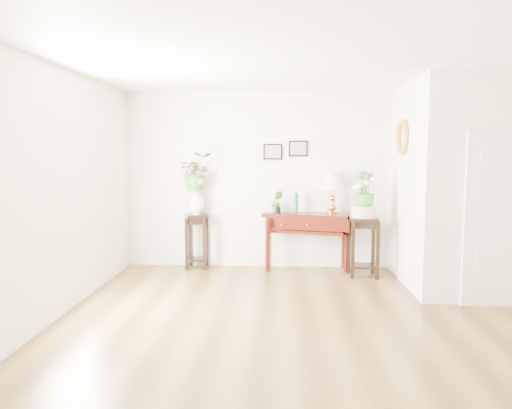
# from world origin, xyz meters

# --- Properties ---
(floor) EXTENTS (6.00, 5.50, 0.02)m
(floor) POSITION_xyz_m (0.00, 0.00, 0.00)
(floor) COLOR brown
(floor) RESTS_ON ground
(ceiling) EXTENTS (6.00, 5.50, 0.02)m
(ceiling) POSITION_xyz_m (0.00, 0.00, 2.80)
(ceiling) COLOR white
(ceiling) RESTS_ON ground
(wall_back) EXTENTS (6.00, 0.02, 2.80)m
(wall_back) POSITION_xyz_m (0.00, 2.75, 1.40)
(wall_back) COLOR silver
(wall_back) RESTS_ON ground
(wall_front) EXTENTS (6.00, 0.02, 2.80)m
(wall_front) POSITION_xyz_m (0.00, -2.75, 1.40)
(wall_front) COLOR silver
(wall_front) RESTS_ON ground
(wall_left) EXTENTS (0.02, 5.50, 2.80)m
(wall_left) POSITION_xyz_m (-3.00, 0.00, 1.40)
(wall_left) COLOR silver
(wall_left) RESTS_ON ground
(partition) EXTENTS (1.80, 1.95, 2.80)m
(partition) POSITION_xyz_m (2.10, 1.77, 1.40)
(partition) COLOR silver
(partition) RESTS_ON floor
(door) EXTENTS (0.90, 0.05, 2.10)m
(door) POSITION_xyz_m (2.10, 0.78, 1.05)
(door) COLOR silver
(door) RESTS_ON floor
(art_print_left) EXTENTS (0.30, 0.02, 0.25)m
(art_print_left) POSITION_xyz_m (-0.65, 2.73, 1.85)
(art_print_left) COLOR black
(art_print_left) RESTS_ON wall_back
(art_print_right) EXTENTS (0.30, 0.02, 0.25)m
(art_print_right) POSITION_xyz_m (-0.25, 2.73, 1.90)
(art_print_right) COLOR black
(art_print_right) RESTS_ON wall_back
(wall_ornament) EXTENTS (0.07, 0.51, 0.51)m
(wall_ornament) POSITION_xyz_m (1.16, 1.90, 2.05)
(wall_ornament) COLOR gold
(wall_ornament) RESTS_ON partition
(console_table) EXTENTS (1.41, 0.76, 0.89)m
(console_table) POSITION_xyz_m (-0.12, 2.57, 0.45)
(console_table) COLOR #350A05
(console_table) RESTS_ON floor
(table_lamp) EXTENTS (0.48, 0.48, 0.64)m
(table_lamp) POSITION_xyz_m (0.28, 2.57, 1.24)
(table_lamp) COLOR #C08244
(table_lamp) RESTS_ON console_table
(green_vase) EXTENTS (0.09, 0.09, 0.33)m
(green_vase) POSITION_xyz_m (-0.29, 2.57, 1.06)
(green_vase) COLOR #124D28
(green_vase) RESTS_ON console_table
(potted_plant) EXTENTS (0.19, 0.15, 0.34)m
(potted_plant) POSITION_xyz_m (-0.58, 2.57, 1.06)
(potted_plant) COLOR #3A742A
(potted_plant) RESTS_ON console_table
(plant_stand_a) EXTENTS (0.42, 0.42, 0.87)m
(plant_stand_a) POSITION_xyz_m (-1.85, 2.57, 0.43)
(plant_stand_a) COLOR black
(plant_stand_a) RESTS_ON floor
(porcelain_vase) EXTENTS (0.32, 0.32, 0.42)m
(porcelain_vase) POSITION_xyz_m (-1.85, 2.57, 1.09)
(porcelain_vase) COLOR white
(porcelain_vase) RESTS_ON plant_stand_a
(lily_arrangement) EXTENTS (0.64, 0.59, 0.60)m
(lily_arrangement) POSITION_xyz_m (-1.85, 2.57, 1.57)
(lily_arrangement) COLOR #3A742A
(lily_arrangement) RESTS_ON porcelain_vase
(plant_stand_b) EXTENTS (0.47, 0.47, 0.89)m
(plant_stand_b) POSITION_xyz_m (0.70, 2.16, 0.44)
(plant_stand_b) COLOR black
(plant_stand_b) RESTS_ON floor
(ceramic_bowl) EXTENTS (0.47, 0.47, 0.17)m
(ceramic_bowl) POSITION_xyz_m (0.70, 2.16, 0.97)
(ceramic_bowl) COLOR beige
(ceramic_bowl) RESTS_ON plant_stand_b
(narcissus) EXTENTS (0.37, 0.37, 0.56)m
(narcissus) POSITION_xyz_m (0.70, 2.16, 1.29)
(narcissus) COLOR #3A742A
(narcissus) RESTS_ON ceramic_bowl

